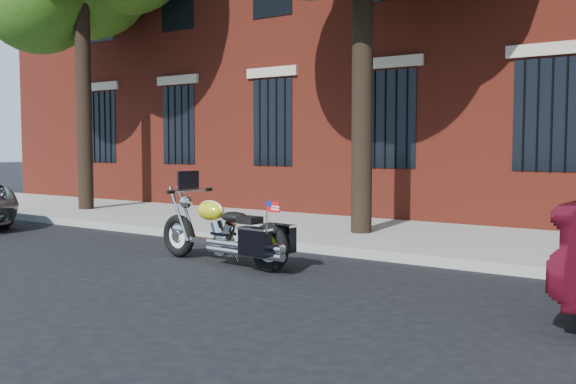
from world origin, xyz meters
The scene contains 4 objects.
ground centered at (0.00, 0.00, 0.00)m, with size 120.00×120.00×0.00m, color black.
curb centered at (0.00, 1.38, 0.07)m, with size 40.00×0.16×0.15m, color gray.
sidewalk centered at (0.00, 3.26, 0.07)m, with size 40.00×3.60×0.15m, color gray.
motorcycle centered at (0.11, -0.23, 0.43)m, with size 2.51×0.85×1.28m.
Camera 1 is at (5.81, -6.92, 1.63)m, focal length 40.00 mm.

